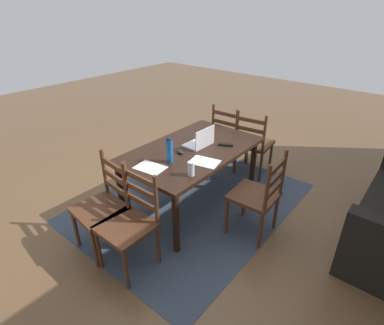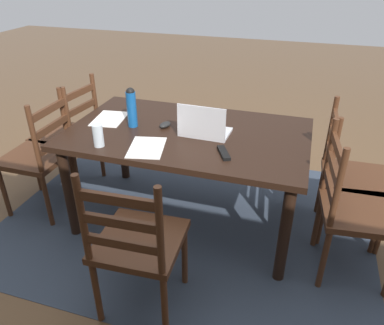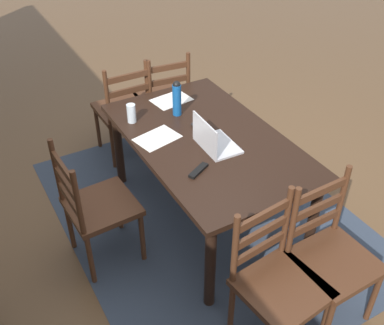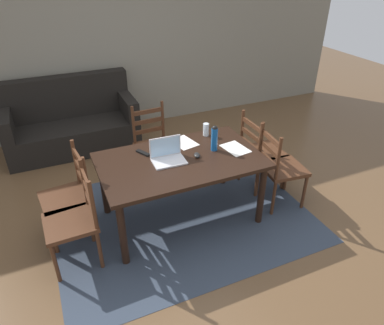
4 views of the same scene
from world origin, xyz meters
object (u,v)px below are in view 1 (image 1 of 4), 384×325
object	(u,v)px
chair_far_head	(257,196)
computer_mouse	(180,152)
dining_table	(192,155)
water_bottle	(170,149)
chair_right_far	(130,223)
laptop	(201,141)
chair_right_near	(103,207)
chair_left_far	(253,144)
tv_remote	(226,145)
drinking_glass	(191,169)
chair_left_near	(229,137)

from	to	relation	value
chair_far_head	computer_mouse	bearing A→B (deg)	-78.93
dining_table	water_bottle	xyz separation A→B (m)	(0.39, 0.03, 0.23)
chair_right_far	laptop	distance (m)	1.28
chair_right_near	water_bottle	distance (m)	0.85
chair_left_far	computer_mouse	world-z (taller)	chair_left_far
chair_right_near	computer_mouse	world-z (taller)	chair_right_near
water_bottle	chair_left_far	bearing A→B (deg)	173.51
chair_left_far	laptop	bearing A→B (deg)	-9.65
chair_left_far	chair_far_head	xyz separation A→B (m)	(1.10, 0.66, 0.00)
chair_far_head	water_bottle	xyz separation A→B (m)	(0.39, -0.83, 0.41)
laptop	tv_remote	world-z (taller)	laptop
chair_left_far	drinking_glass	size ratio (longest dim) A/B	6.67
dining_table	chair_right_far	distance (m)	1.13
chair_right_near	drinking_glass	bearing A→B (deg)	138.63
chair_left_near	tv_remote	distance (m)	0.95
dining_table	laptop	distance (m)	0.19
drinking_glass	dining_table	bearing A→B (deg)	-140.99
tv_remote	laptop	bearing A→B (deg)	-76.37
chair_left_near	drinking_glass	size ratio (longest dim) A/B	6.67
chair_left_far	computer_mouse	xyz separation A→B (m)	(1.27, -0.22, 0.29)
chair_left_far	chair_far_head	bearing A→B (deg)	31.03
drinking_glass	computer_mouse	xyz separation A→B (m)	(-0.29, -0.39, -0.05)
chair_left_near	water_bottle	bearing A→B (deg)	8.58
tv_remote	drinking_glass	bearing A→B (deg)	-18.10
chair_far_head	laptop	xyz separation A→B (m)	(-0.12, -0.83, 0.33)
chair_left_far	chair_far_head	size ratio (longest dim) A/B	1.00
chair_far_head	water_bottle	distance (m)	1.01
chair_far_head	drinking_glass	bearing A→B (deg)	-46.56
computer_mouse	tv_remote	xyz separation A→B (m)	(-0.48, 0.27, -0.01)
chair_far_head	laptop	distance (m)	0.90
water_bottle	drinking_glass	bearing A→B (deg)	78.41
chair_left_near	drinking_glass	xyz separation A→B (m)	(1.56, 0.57, 0.34)
computer_mouse	chair_right_near	bearing A→B (deg)	6.34
dining_table	tv_remote	world-z (taller)	tv_remote
chair_left_far	drinking_glass	distance (m)	1.60
dining_table	laptop	size ratio (longest dim) A/B	4.95
chair_far_head	laptop	bearing A→B (deg)	-98.40
dining_table	chair_left_near	xyz separation A→B (m)	(-1.10, -0.19, -0.19)
chair_right_far	computer_mouse	size ratio (longest dim) A/B	9.50
dining_table	water_bottle	world-z (taller)	water_bottle
drinking_glass	computer_mouse	bearing A→B (deg)	-126.19
dining_table	chair_right_far	size ratio (longest dim) A/B	1.70
chair_left_near	laptop	size ratio (longest dim) A/B	2.91
chair_right_far	chair_left_far	bearing A→B (deg)	179.88
chair_right_far	drinking_glass	bearing A→B (deg)	164.51
chair_right_far	drinking_glass	xyz separation A→B (m)	(-0.64, 0.18, 0.34)
dining_table	laptop	xyz separation A→B (m)	(-0.12, 0.03, 0.14)
chair_right_near	tv_remote	world-z (taller)	chair_right_near
chair_left_near	chair_right_far	size ratio (longest dim) A/B	1.00
laptop	drinking_glass	xyz separation A→B (m)	(0.58, 0.34, 0.01)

